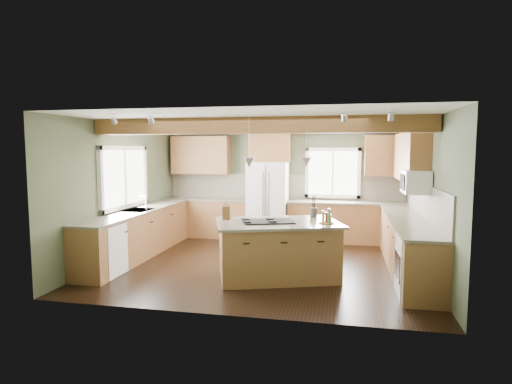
# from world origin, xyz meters

# --- Properties ---
(floor) EXTENTS (5.60, 5.60, 0.00)m
(floor) POSITION_xyz_m (0.00, 0.00, 0.00)
(floor) COLOR black
(floor) RESTS_ON ground
(ceiling) EXTENTS (5.60, 5.60, 0.00)m
(ceiling) POSITION_xyz_m (0.00, 0.00, 2.60)
(ceiling) COLOR silver
(ceiling) RESTS_ON wall_back
(wall_back) EXTENTS (5.60, 0.00, 5.60)m
(wall_back) POSITION_xyz_m (0.00, 2.50, 1.30)
(wall_back) COLOR #434B35
(wall_back) RESTS_ON ground
(wall_left) EXTENTS (0.00, 5.00, 5.00)m
(wall_left) POSITION_xyz_m (-2.80, 0.00, 1.30)
(wall_left) COLOR #434B35
(wall_left) RESTS_ON ground
(wall_right) EXTENTS (0.00, 5.00, 5.00)m
(wall_right) POSITION_xyz_m (2.80, 0.00, 1.30)
(wall_right) COLOR #434B35
(wall_right) RESTS_ON ground
(ceiling_beam) EXTENTS (5.55, 0.26, 0.26)m
(ceiling_beam) POSITION_xyz_m (0.00, -0.75, 2.47)
(ceiling_beam) COLOR #533217
(ceiling_beam) RESTS_ON ceiling
(soffit_trim) EXTENTS (5.55, 0.20, 0.10)m
(soffit_trim) POSITION_xyz_m (0.00, 2.40, 2.54)
(soffit_trim) COLOR #533217
(soffit_trim) RESTS_ON ceiling
(backsplash_back) EXTENTS (5.58, 0.03, 0.58)m
(backsplash_back) POSITION_xyz_m (0.00, 2.48, 1.21)
(backsplash_back) COLOR brown
(backsplash_back) RESTS_ON wall_back
(backsplash_right) EXTENTS (0.03, 3.70, 0.58)m
(backsplash_right) POSITION_xyz_m (2.78, 0.05, 1.21)
(backsplash_right) COLOR brown
(backsplash_right) RESTS_ON wall_right
(base_cab_back_left) EXTENTS (2.02, 0.60, 0.88)m
(base_cab_back_left) POSITION_xyz_m (-1.79, 2.20, 0.44)
(base_cab_back_left) COLOR brown
(base_cab_back_left) RESTS_ON floor
(counter_back_left) EXTENTS (2.06, 0.64, 0.04)m
(counter_back_left) POSITION_xyz_m (-1.79, 2.20, 0.90)
(counter_back_left) COLOR #494335
(counter_back_left) RESTS_ON base_cab_back_left
(base_cab_back_right) EXTENTS (2.62, 0.60, 0.88)m
(base_cab_back_right) POSITION_xyz_m (1.49, 2.20, 0.44)
(base_cab_back_right) COLOR brown
(base_cab_back_right) RESTS_ON floor
(counter_back_right) EXTENTS (2.66, 0.64, 0.04)m
(counter_back_right) POSITION_xyz_m (1.49, 2.20, 0.90)
(counter_back_right) COLOR #494335
(counter_back_right) RESTS_ON base_cab_back_right
(base_cab_left) EXTENTS (0.60, 3.70, 0.88)m
(base_cab_left) POSITION_xyz_m (-2.50, 0.05, 0.44)
(base_cab_left) COLOR brown
(base_cab_left) RESTS_ON floor
(counter_left) EXTENTS (0.64, 3.74, 0.04)m
(counter_left) POSITION_xyz_m (-2.50, 0.05, 0.90)
(counter_left) COLOR #494335
(counter_left) RESTS_ON base_cab_left
(base_cab_right) EXTENTS (0.60, 3.70, 0.88)m
(base_cab_right) POSITION_xyz_m (2.50, 0.05, 0.44)
(base_cab_right) COLOR brown
(base_cab_right) RESTS_ON floor
(counter_right) EXTENTS (0.64, 3.74, 0.04)m
(counter_right) POSITION_xyz_m (2.50, 0.05, 0.90)
(counter_right) COLOR #494335
(counter_right) RESTS_ON base_cab_right
(upper_cab_back_left) EXTENTS (1.40, 0.35, 0.90)m
(upper_cab_back_left) POSITION_xyz_m (-1.99, 2.33, 1.95)
(upper_cab_back_left) COLOR brown
(upper_cab_back_left) RESTS_ON wall_back
(upper_cab_over_fridge) EXTENTS (0.96, 0.35, 0.70)m
(upper_cab_over_fridge) POSITION_xyz_m (-0.30, 2.33, 2.15)
(upper_cab_over_fridge) COLOR brown
(upper_cab_over_fridge) RESTS_ON wall_back
(upper_cab_right) EXTENTS (0.35, 2.20, 0.90)m
(upper_cab_right) POSITION_xyz_m (2.62, 0.90, 1.95)
(upper_cab_right) COLOR brown
(upper_cab_right) RESTS_ON wall_right
(upper_cab_back_corner) EXTENTS (0.90, 0.35, 0.90)m
(upper_cab_back_corner) POSITION_xyz_m (2.30, 2.33, 1.95)
(upper_cab_back_corner) COLOR brown
(upper_cab_back_corner) RESTS_ON wall_back
(window_left) EXTENTS (0.04, 1.60, 1.05)m
(window_left) POSITION_xyz_m (-2.78, 0.05, 1.55)
(window_left) COLOR white
(window_left) RESTS_ON wall_left
(window_back) EXTENTS (1.10, 0.04, 1.00)m
(window_back) POSITION_xyz_m (1.15, 2.48, 1.55)
(window_back) COLOR white
(window_back) RESTS_ON wall_back
(sink) EXTENTS (0.50, 0.65, 0.03)m
(sink) POSITION_xyz_m (-2.50, 0.05, 0.91)
(sink) COLOR #262628
(sink) RESTS_ON counter_left
(faucet) EXTENTS (0.02, 0.02, 0.28)m
(faucet) POSITION_xyz_m (-2.32, 0.05, 1.05)
(faucet) COLOR #B2B2B7
(faucet) RESTS_ON sink
(dishwasher) EXTENTS (0.60, 0.60, 0.84)m
(dishwasher) POSITION_xyz_m (-2.49, -1.25, 0.43)
(dishwasher) COLOR white
(dishwasher) RESTS_ON floor
(oven) EXTENTS (0.60, 0.72, 0.84)m
(oven) POSITION_xyz_m (2.49, -1.25, 0.43)
(oven) COLOR white
(oven) RESTS_ON floor
(microwave) EXTENTS (0.40, 0.70, 0.38)m
(microwave) POSITION_xyz_m (2.58, -0.05, 1.55)
(microwave) COLOR white
(microwave) RESTS_ON wall_right
(pendant_left) EXTENTS (0.18, 0.18, 0.16)m
(pendant_left) POSITION_xyz_m (-0.07, -0.90, 1.88)
(pendant_left) COLOR #B2B2B7
(pendant_left) RESTS_ON ceiling
(pendant_right) EXTENTS (0.18, 0.18, 0.16)m
(pendant_right) POSITION_xyz_m (0.80, -0.60, 1.88)
(pendant_right) COLOR #B2B2B7
(pendant_right) RESTS_ON ceiling
(refrigerator) EXTENTS (0.90, 0.74, 1.80)m
(refrigerator) POSITION_xyz_m (-0.30, 2.12, 0.90)
(refrigerator) COLOR white
(refrigerator) RESTS_ON floor
(island) EXTENTS (2.11, 1.66, 0.88)m
(island) POSITION_xyz_m (0.37, -0.75, 0.44)
(island) COLOR brown
(island) RESTS_ON floor
(island_top) EXTENTS (2.27, 1.82, 0.04)m
(island_top) POSITION_xyz_m (0.37, -0.75, 0.90)
(island_top) COLOR #494335
(island_top) RESTS_ON island
(cooktop) EXTENTS (0.93, 0.76, 0.02)m
(cooktop) POSITION_xyz_m (0.22, -0.80, 0.93)
(cooktop) COLOR black
(cooktop) RESTS_ON island_top
(knife_block) EXTENTS (0.13, 0.10, 0.22)m
(knife_block) POSITION_xyz_m (-0.50, -0.71, 1.03)
(knife_block) COLOR #59341A
(knife_block) RESTS_ON island_top
(utensil_crock) EXTENTS (0.18, 0.18, 0.17)m
(utensil_crock) POSITION_xyz_m (0.91, -0.18, 1.00)
(utensil_crock) COLOR #463B38
(utensil_crock) RESTS_ON island_top
(bottle_tray) EXTENTS (0.31, 0.31, 0.23)m
(bottle_tray) POSITION_xyz_m (1.15, -0.76, 1.03)
(bottle_tray) COLOR brown
(bottle_tray) RESTS_ON island_top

